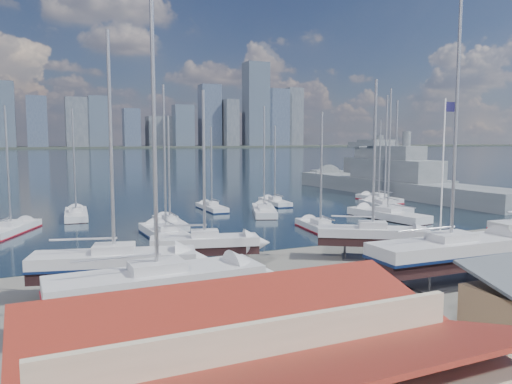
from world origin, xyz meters
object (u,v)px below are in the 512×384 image
car_a (342,333)px  flagpole (444,168)px  sailboat_cradle_0 (115,263)px  naval_ship_east (395,186)px  naval_ship_west (373,177)px

car_a → flagpole: flagpole is taller
car_a → flagpole: 21.20m
sailboat_cradle_0 → car_a: size_ratio=3.53×
sailboat_cradle_0 → flagpole: size_ratio=1.26×
sailboat_cradle_0 → car_a: (8.44, -12.76, -1.30)m
sailboat_cradle_0 → naval_ship_east: bearing=50.0°
sailboat_cradle_0 → flagpole: (25.33, -1.89, 5.51)m
naval_ship_west → naval_ship_east: bearing=152.2°
car_a → flagpole: size_ratio=0.36×
naval_ship_east → naval_ship_west: (8.97, 17.98, -0.00)m
flagpole → naval_ship_west: bearing=56.8°
naval_ship_east → car_a: size_ratio=10.86×
naval_ship_west → sailboat_cradle_0: bearing=130.4°
naval_ship_east → naval_ship_west: size_ratio=1.23×
naval_ship_west → flagpole: 70.09m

